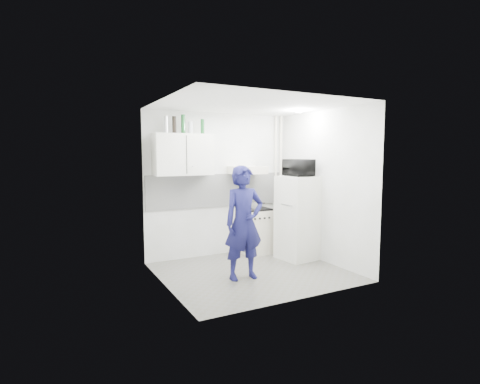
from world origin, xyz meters
name	(u,v)px	position (x,y,z in m)	size (l,w,h in m)	color
floor	(253,272)	(0.00, 0.00, 0.00)	(2.80, 2.80, 0.00)	#5E5E5A
ceiling	(253,105)	(0.00, 0.00, 2.60)	(2.80, 2.80, 0.00)	white
wall_back	(219,185)	(0.00, 1.25, 1.30)	(2.80, 2.80, 0.00)	white
wall_left	(164,195)	(-1.40, 0.00, 1.30)	(2.60, 2.60, 0.00)	white
wall_right	(324,187)	(1.40, 0.00, 1.30)	(2.60, 2.60, 0.00)	white
person	(244,223)	(-0.26, -0.19, 0.85)	(0.62, 0.40, 1.69)	#16164A
stove	(255,231)	(0.62, 1.00, 0.41)	(0.52, 0.52, 0.82)	silver
fridge	(298,218)	(1.10, 0.32, 0.74)	(0.61, 0.61, 1.47)	white
stove_top	(255,209)	(0.62, 1.00, 0.84)	(0.49, 0.49, 0.03)	black
saucepan	(255,205)	(0.63, 1.03, 0.90)	(0.17, 0.17, 0.10)	silver
microwave	(299,168)	(1.10, 0.32, 1.62)	(0.36, 0.53, 0.30)	black
bottle_b	(166,125)	(-1.04, 1.07, 2.34)	(0.07, 0.07, 0.28)	silver
bottle_c	(174,125)	(-0.90, 1.07, 2.34)	(0.07, 0.07, 0.28)	black
bottle_d	(183,124)	(-0.74, 1.07, 2.36)	(0.07, 0.07, 0.32)	#144C1E
canister_a	(191,128)	(-0.61, 1.07, 2.30)	(0.08, 0.08, 0.20)	#B2B7BC
bottle_e	(202,127)	(-0.39, 1.07, 2.33)	(0.06, 0.06, 0.26)	#144C1E
upper_cabinet	(183,155)	(-0.75, 1.07, 1.85)	(1.00, 0.35, 0.70)	white
range_hood	(247,170)	(0.45, 1.00, 1.57)	(0.60, 0.50, 0.14)	silver
backsplash	(220,190)	(0.00, 1.24, 1.20)	(2.74, 0.03, 0.60)	white
pipe_a	(281,183)	(1.30, 1.17, 1.30)	(0.05, 0.05, 2.60)	silver
pipe_b	(276,183)	(1.18, 1.17, 1.30)	(0.04, 0.04, 2.60)	silver
ceiling_spot_fixture	(299,112)	(1.00, 0.20, 2.57)	(0.10, 0.10, 0.02)	white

